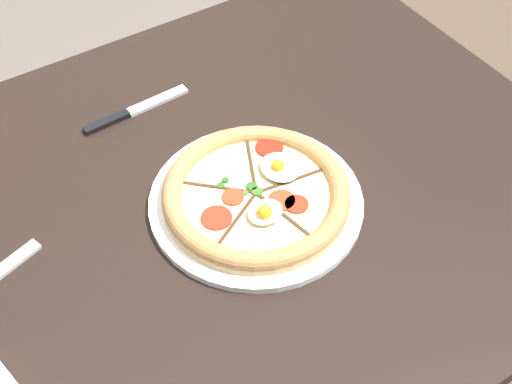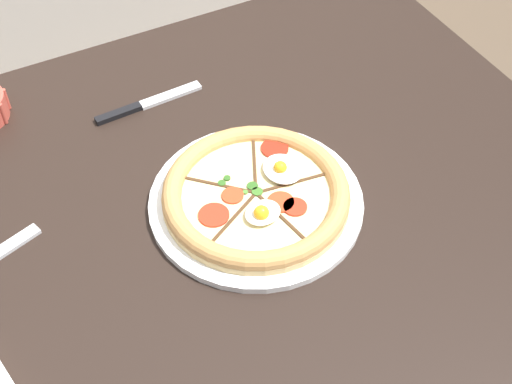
{
  "view_description": "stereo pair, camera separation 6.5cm",
  "coord_description": "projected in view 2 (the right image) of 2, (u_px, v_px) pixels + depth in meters",
  "views": [
    {
      "loc": [
        -0.31,
        -0.66,
        1.59
      ],
      "look_at": [
        0.09,
        -0.04,
        0.76
      ],
      "focal_mm": 50.0,
      "sensor_mm": 36.0,
      "label": 1
    },
    {
      "loc": [
        -0.25,
        -0.7,
        1.59
      ],
      "look_at": [
        0.09,
        -0.04,
        0.76
      ],
      "focal_mm": 50.0,
      "sensor_mm": 36.0,
      "label": 2
    }
  ],
  "objects": [
    {
      "name": "dining_table",
      "position": [
        197.0,
        243.0,
        1.19
      ],
      "size": [
        1.31,
        0.94,
        0.73
      ],
      "color": "black",
      "rests_on": "ground_plane"
    },
    {
      "name": "pizza",
      "position": [
        256.0,
        196.0,
        1.11
      ],
      "size": [
        0.34,
        0.34,
        0.05
      ],
      "color": "white",
      "rests_on": "dining_table"
    },
    {
      "name": "knife_main",
      "position": [
        148.0,
        103.0,
        1.28
      ],
      "size": [
        0.2,
        0.03,
        0.01
      ],
      "rotation": [
        0.0,
        0.0,
        0.05
      ],
      "color": "silver",
      "rests_on": "dining_table"
    }
  ]
}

